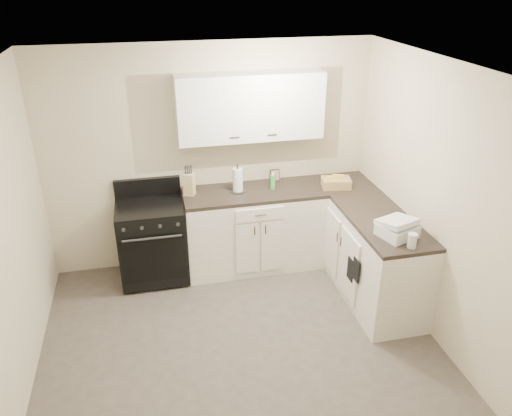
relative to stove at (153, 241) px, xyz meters
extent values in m
plane|color=#473F38|center=(0.71, -1.48, -0.46)|extent=(3.60, 3.60, 0.00)
plane|color=white|center=(0.71, -1.48, 2.04)|extent=(3.60, 3.60, 0.00)
plane|color=beige|center=(0.71, 0.32, 0.79)|extent=(3.60, 0.00, 3.60)
plane|color=beige|center=(2.51, -1.48, 0.79)|extent=(0.00, 3.60, 3.60)
plane|color=beige|center=(0.71, -3.28, 0.79)|extent=(3.60, 0.00, 3.60)
cube|color=white|center=(1.14, 0.02, -0.01)|extent=(1.55, 0.60, 0.90)
cube|color=white|center=(2.21, -0.63, -0.01)|extent=(0.60, 1.90, 0.90)
cube|color=black|center=(1.14, 0.02, 0.46)|extent=(1.55, 0.60, 0.04)
cube|color=black|center=(2.21, -0.63, 0.46)|extent=(0.60, 1.90, 0.04)
cube|color=white|center=(1.14, 0.18, 1.38)|extent=(1.55, 0.30, 0.70)
cube|color=black|center=(0.00, 0.00, 0.00)|extent=(0.71, 0.61, 0.86)
cube|color=#D3B981|center=(0.44, 0.08, 0.60)|extent=(0.14, 0.14, 0.24)
cylinder|color=white|center=(0.97, 0.05, 0.61)|extent=(0.14, 0.14, 0.27)
cylinder|color=green|center=(1.35, 0.02, 0.56)|extent=(0.07, 0.07, 0.17)
cube|color=black|center=(1.44, 0.25, 0.55)|extent=(0.11, 0.03, 0.14)
cube|color=tan|center=(2.06, -0.08, 0.53)|extent=(0.35, 0.26, 0.10)
cube|color=silver|center=(2.19, -1.26, 0.54)|extent=(0.38, 0.37, 0.11)
cylinder|color=silver|center=(2.22, -1.48, 0.55)|extent=(0.09, 0.09, 0.13)
cube|color=black|center=(1.89, -1.14, 0.08)|extent=(0.02, 0.13, 0.23)
cube|color=black|center=(1.89, -1.01, 0.01)|extent=(0.02, 0.14, 0.24)
camera|label=1|loc=(0.05, -4.87, 2.71)|focal=35.00mm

